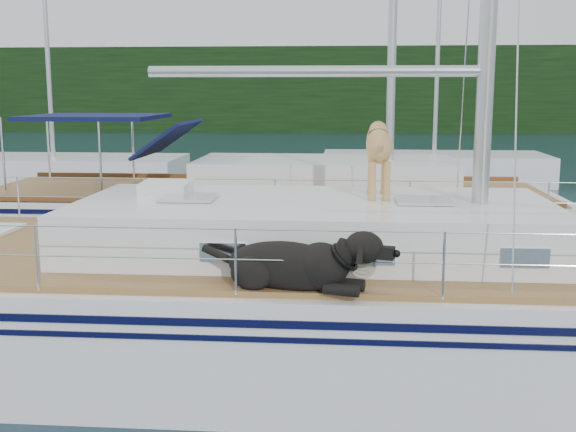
{
  "coord_description": "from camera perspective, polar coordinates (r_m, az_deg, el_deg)",
  "views": [
    {
      "loc": [
        1.16,
        -7.85,
        3.02
      ],
      "look_at": [
        0.5,
        0.2,
        1.6
      ],
      "focal_mm": 45.0,
      "sensor_mm": 36.0,
      "label": 1
    }
  ],
  "objects": [
    {
      "name": "shore_bank",
      "position": [
        54.11,
        3.48,
        7.4
      ],
      "size": [
        92.0,
        1.0,
        1.2
      ],
      "primitive_type": "cube",
      "color": "#595147",
      "rests_on": "ground"
    },
    {
      "name": "neighbor_sailboat",
      "position": [
        13.87,
        -1.58,
        0.03
      ],
      "size": [
        11.0,
        3.5,
        13.3
      ],
      "color": "white",
      "rests_on": "ground"
    },
    {
      "name": "bg_boat_center",
      "position": [
        24.15,
        11.44,
        3.67
      ],
      "size": [
        7.2,
        3.0,
        11.65
      ],
      "color": "white",
      "rests_on": "ground"
    },
    {
      "name": "tree_line",
      "position": [
        52.86,
        3.48,
        9.94
      ],
      "size": [
        90.0,
        3.0,
        6.0
      ],
      "primitive_type": "cube",
      "color": "black",
      "rests_on": "ground"
    },
    {
      "name": "bg_boat_west",
      "position": [
        23.83,
        -17.98,
        3.29
      ],
      "size": [
        8.0,
        3.0,
        11.65
      ],
      "color": "white",
      "rests_on": "ground"
    },
    {
      "name": "main_sailboat",
      "position": [
        8.25,
        -2.9,
        -6.53
      ],
      "size": [
        12.0,
        3.89,
        14.01
      ],
      "color": "white",
      "rests_on": "ground"
    },
    {
      "name": "ground",
      "position": [
        8.49,
        -3.54,
        -10.89
      ],
      "size": [
        120.0,
        120.0,
        0.0
      ],
      "primitive_type": "plane",
      "color": "black",
      "rests_on": "ground"
    }
  ]
}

